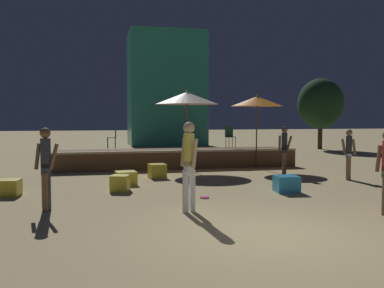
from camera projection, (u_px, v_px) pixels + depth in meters
The scene contains 18 objects.
ground_plane at pixel (272, 236), 7.22m from camera, with size 120.00×120.00×0.00m, color tan.
wooden_deck at pixel (174, 158), 17.44m from camera, with size 9.55×2.40×0.74m.
patio_umbrella_0 at pixel (187, 98), 16.38m from camera, with size 2.44×2.44×3.04m.
patio_umbrella_1 at pixel (257, 101), 16.76m from camera, with size 2.03×2.03×2.89m.
cube_seat_0 at pixel (286, 184), 11.41m from camera, with size 0.65×0.65×0.44m.
cube_seat_1 at pixel (9, 188), 10.87m from camera, with size 0.60×0.60×0.42m.
cube_seat_2 at pixel (120, 183), 11.55m from camera, with size 0.58×0.58×0.43m.
cube_seat_3 at pixel (126, 178), 12.72m from camera, with size 0.64×0.64×0.39m.
cube_seat_4 at pixel (157, 171), 14.12m from camera, with size 0.59×0.59×0.46m.
person_0 at pixel (46, 165), 9.07m from camera, with size 0.54×0.30×1.78m.
person_2 at pixel (284, 148), 14.78m from camera, with size 0.47×0.28×1.68m.
person_3 at pixel (189, 162), 8.94m from camera, with size 0.31×0.51×1.90m.
person_4 at pixel (349, 153), 13.60m from camera, with size 0.41×0.37×1.61m.
bistro_chair_0 at pixel (114, 135), 17.22m from camera, with size 0.40×0.40×0.90m.
bistro_chair_1 at pixel (230, 135), 17.68m from camera, with size 0.40×0.41×0.90m.
frisbee_disc at pixel (204, 197), 10.57m from camera, with size 0.23×0.23×0.03m.
background_tree_0 at pixel (321, 104), 26.73m from camera, with size 2.84×2.84×4.42m.
distant_building at pixel (166, 89), 30.89m from camera, with size 5.33×4.03×8.03m.
Camera 1 is at (-2.88, -6.64, 1.99)m, focal length 40.00 mm.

